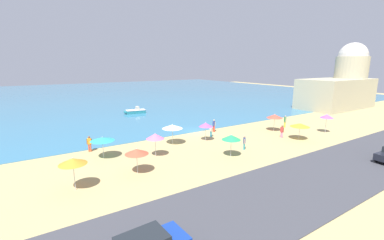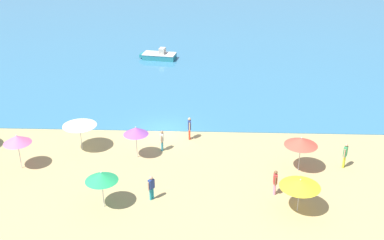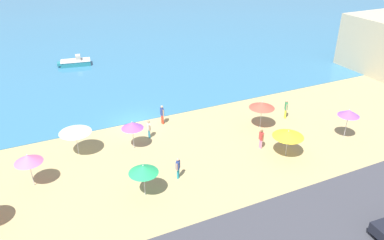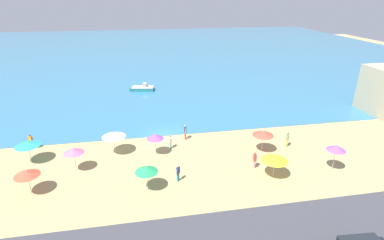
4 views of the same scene
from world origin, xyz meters
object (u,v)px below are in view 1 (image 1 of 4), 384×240
(beach_umbrella_4, at_px, (231,137))
(bather_4, at_px, (282,131))
(beach_umbrella_8, at_px, (206,125))
(bather_1, at_px, (244,142))
(beach_umbrella_5, at_px, (327,116))
(beach_umbrella_0, at_px, (275,116))
(beach_umbrella_9, at_px, (73,161))
(beach_umbrella_1, at_px, (155,136))
(bather_3, at_px, (211,130))
(bather_5, at_px, (214,125))
(beach_umbrella_7, at_px, (137,152))
(beach_umbrella_6, at_px, (102,139))
(skiff_nearshore, at_px, (136,111))
(harbor_fortress, at_px, (342,85))
(bather_2, at_px, (285,121))
(beach_umbrella_2, at_px, (172,127))
(beach_umbrella_3, at_px, (300,125))
(bather_0, at_px, (89,143))

(beach_umbrella_4, height_order, bather_4, beach_umbrella_4)
(beach_umbrella_8, bearing_deg, bather_1, -72.43)
(beach_umbrella_5, xyz_separation_m, bather_4, (-7.15, 1.68, -1.43))
(beach_umbrella_0, xyz_separation_m, beach_umbrella_9, (-26.85, -3.72, 0.14))
(beach_umbrella_1, xyz_separation_m, bather_4, (16.71, -2.50, -1.24))
(bather_3, height_order, bather_5, bather_5)
(beach_umbrella_8, bearing_deg, beach_umbrella_7, -156.14)
(beach_umbrella_1, xyz_separation_m, beach_umbrella_6, (-4.65, 2.42, -0.15))
(beach_umbrella_5, bearing_deg, beach_umbrella_6, 166.98)
(skiff_nearshore, bearing_deg, harbor_fortress, -22.78)
(bather_2, height_order, bather_5, bather_2)
(beach_umbrella_7, xyz_separation_m, bather_4, (19.84, 0.49, -1.07))
(beach_umbrella_7, bearing_deg, bather_1, -1.71)
(beach_umbrella_6, bearing_deg, bather_1, -22.59)
(beach_umbrella_8, xyz_separation_m, bather_3, (1.67, 1.09, -1.19))
(beach_umbrella_4, distance_m, beach_umbrella_6, 12.98)
(bather_1, bearing_deg, skiff_nearshore, 94.85)
(bather_2, bearing_deg, skiff_nearshore, 122.73)
(beach_umbrella_2, height_order, beach_umbrella_5, beach_umbrella_5)
(beach_umbrella_5, height_order, bather_4, beach_umbrella_5)
(beach_umbrella_5, distance_m, bather_5, 15.55)
(beach_umbrella_3, height_order, bather_0, beach_umbrella_3)
(beach_umbrella_2, relative_size, bather_0, 1.40)
(beach_umbrella_4, height_order, beach_umbrella_6, beach_umbrella_4)
(beach_umbrella_3, bearing_deg, bather_3, 140.45)
(beach_umbrella_7, bearing_deg, beach_umbrella_0, 8.80)
(beach_umbrella_8, bearing_deg, beach_umbrella_0, -7.12)
(beach_umbrella_1, height_order, beach_umbrella_9, beach_umbrella_9)
(beach_umbrella_8, bearing_deg, skiff_nearshore, 91.82)
(bather_4, bearing_deg, beach_umbrella_4, -170.34)
(beach_umbrella_1, relative_size, bather_1, 1.55)
(beach_umbrella_9, height_order, bather_3, beach_umbrella_9)
(beach_umbrella_3, bearing_deg, harbor_fortress, 19.75)
(beach_umbrella_2, height_order, bather_5, beach_umbrella_2)
(beach_umbrella_5, distance_m, bather_1, 14.73)
(beach_umbrella_9, relative_size, bather_2, 1.44)
(beach_umbrella_9, relative_size, bather_3, 1.65)
(beach_umbrella_0, bearing_deg, bather_4, -123.92)
(beach_umbrella_3, xyz_separation_m, bather_0, (-23.25, 9.49, -0.90))
(beach_umbrella_7, distance_m, bather_5, 16.25)
(beach_umbrella_7, distance_m, bather_1, 12.41)
(beach_umbrella_9, bearing_deg, beach_umbrella_3, -1.97)
(beach_umbrella_2, distance_m, harbor_fortress, 45.10)
(beach_umbrella_0, relative_size, skiff_nearshore, 0.60)
(beach_umbrella_0, xyz_separation_m, beach_umbrella_5, (5.22, -4.56, 0.20))
(beach_umbrella_2, relative_size, beach_umbrella_5, 0.92)
(beach_umbrella_5, bearing_deg, bather_2, 112.26)
(beach_umbrella_1, distance_m, beach_umbrella_7, 4.32)
(beach_umbrella_1, bearing_deg, beach_umbrella_8, 13.02)
(beach_umbrella_6, relative_size, skiff_nearshore, 0.58)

